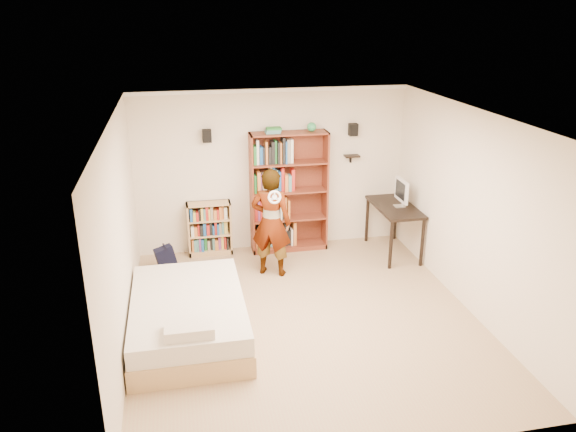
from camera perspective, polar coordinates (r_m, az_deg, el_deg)
name	(u,v)px	position (r m, az deg, el deg)	size (l,w,h in m)	color
ground	(305,318)	(7.62, 1.74, -10.32)	(4.50, 5.00, 0.01)	tan
room_shell	(307,193)	(6.89, 1.90, 2.36)	(4.52, 5.02, 2.71)	beige
crown_molding	(307,119)	(6.66, 1.99, 9.81)	(4.50, 5.00, 0.06)	white
speaker_left	(207,136)	(8.99, -8.25, 8.06)	(0.14, 0.12, 0.20)	black
speaker_right	(353,130)	(9.42, 6.64, 8.71)	(0.14, 0.12, 0.20)	black
wall_shelf	(352,156)	(9.53, 6.51, 6.08)	(0.25, 0.16, 0.03)	black
tall_bookshelf	(289,192)	(9.32, 0.09, 2.41)	(1.27, 0.37, 2.02)	brown
low_bookshelf	(210,228)	(9.40, -7.97, -1.26)	(0.72, 0.27, 0.90)	tan
computer_desk	(393,229)	(9.52, 10.65, -1.35)	(0.61, 1.23, 0.84)	black
imac	(400,193)	(9.28, 11.34, 2.29)	(0.09, 0.46, 0.46)	silver
daybed	(188,312)	(7.24, -10.10, -9.54)	(1.41, 2.16, 0.64)	silver
person	(271,223)	(8.47, -1.72, -0.67)	(0.62, 0.40, 1.69)	black
wii_wheel	(275,197)	(8.01, -1.38, 1.92)	(0.20, 0.20, 0.03)	silver
navy_bag	(166,259)	(8.99, -12.28, -4.25)	(0.31, 0.20, 0.42)	black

